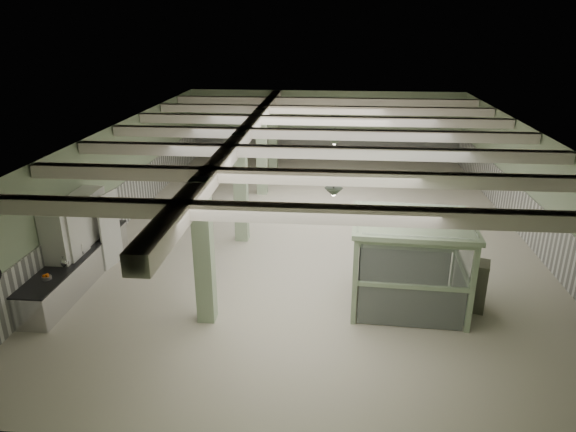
# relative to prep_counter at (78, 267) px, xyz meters

# --- Properties ---
(floor) EXTENTS (20.00, 20.00, 0.00)m
(floor) POSITION_rel_prep_counter_xyz_m (6.54, 4.45, -0.46)
(floor) COLOR beige
(floor) RESTS_ON ground
(ceiling) EXTENTS (14.00, 20.00, 0.02)m
(ceiling) POSITION_rel_prep_counter_xyz_m (6.54, 4.45, 3.14)
(ceiling) COLOR beige
(ceiling) RESTS_ON wall_back
(wall_back) EXTENTS (14.00, 0.02, 3.60)m
(wall_back) POSITION_rel_prep_counter_xyz_m (6.54, 14.45, 1.34)
(wall_back) COLOR #99B18E
(wall_back) RESTS_ON floor
(wall_front) EXTENTS (14.00, 0.02, 3.60)m
(wall_front) POSITION_rel_prep_counter_xyz_m (6.54, -5.55, 1.34)
(wall_front) COLOR #99B18E
(wall_front) RESTS_ON floor
(wall_left) EXTENTS (0.02, 20.00, 3.60)m
(wall_left) POSITION_rel_prep_counter_xyz_m (-0.46, 4.45, 1.34)
(wall_left) COLOR #99B18E
(wall_left) RESTS_ON floor
(wall_right) EXTENTS (0.02, 20.00, 3.60)m
(wall_right) POSITION_rel_prep_counter_xyz_m (13.54, 4.45, 1.34)
(wall_right) COLOR #99B18E
(wall_right) RESTS_ON floor
(wainscot_left) EXTENTS (0.05, 19.90, 1.50)m
(wainscot_left) POSITION_rel_prep_counter_xyz_m (-0.43, 4.45, 0.29)
(wainscot_left) COLOR white
(wainscot_left) RESTS_ON floor
(wainscot_right) EXTENTS (0.05, 19.90, 1.50)m
(wainscot_right) POSITION_rel_prep_counter_xyz_m (13.52, 4.45, 0.29)
(wainscot_right) COLOR white
(wainscot_right) RESTS_ON floor
(wainscot_back) EXTENTS (13.90, 0.05, 1.50)m
(wainscot_back) POSITION_rel_prep_counter_xyz_m (6.54, 14.42, 0.29)
(wainscot_back) COLOR white
(wainscot_back) RESTS_ON floor
(girder) EXTENTS (0.45, 19.90, 0.40)m
(girder) POSITION_rel_prep_counter_xyz_m (4.04, 4.45, 2.92)
(girder) COLOR white
(girder) RESTS_ON ceiling
(beam_a) EXTENTS (13.90, 0.35, 0.32)m
(beam_a) POSITION_rel_prep_counter_xyz_m (6.54, -3.05, 2.96)
(beam_a) COLOR white
(beam_a) RESTS_ON ceiling
(beam_b) EXTENTS (13.90, 0.35, 0.32)m
(beam_b) POSITION_rel_prep_counter_xyz_m (6.54, -0.55, 2.96)
(beam_b) COLOR white
(beam_b) RESTS_ON ceiling
(beam_c) EXTENTS (13.90, 0.35, 0.32)m
(beam_c) POSITION_rel_prep_counter_xyz_m (6.54, 1.95, 2.96)
(beam_c) COLOR white
(beam_c) RESTS_ON ceiling
(beam_d) EXTENTS (13.90, 0.35, 0.32)m
(beam_d) POSITION_rel_prep_counter_xyz_m (6.54, 4.45, 2.96)
(beam_d) COLOR white
(beam_d) RESTS_ON ceiling
(beam_e) EXTENTS (13.90, 0.35, 0.32)m
(beam_e) POSITION_rel_prep_counter_xyz_m (6.54, 6.95, 2.96)
(beam_e) COLOR white
(beam_e) RESTS_ON ceiling
(beam_f) EXTENTS (13.90, 0.35, 0.32)m
(beam_f) POSITION_rel_prep_counter_xyz_m (6.54, 9.45, 2.96)
(beam_f) COLOR white
(beam_f) RESTS_ON ceiling
(beam_g) EXTENTS (13.90, 0.35, 0.32)m
(beam_g) POSITION_rel_prep_counter_xyz_m (6.54, 11.95, 2.96)
(beam_g) COLOR white
(beam_g) RESTS_ON ceiling
(column_a) EXTENTS (0.42, 0.42, 3.60)m
(column_a) POSITION_rel_prep_counter_xyz_m (4.04, -1.55, 1.34)
(column_a) COLOR #A3BB96
(column_a) RESTS_ON floor
(column_b) EXTENTS (0.42, 0.42, 3.60)m
(column_b) POSITION_rel_prep_counter_xyz_m (4.04, 3.45, 1.34)
(column_b) COLOR #A3BB96
(column_b) RESTS_ON floor
(column_c) EXTENTS (0.42, 0.42, 3.60)m
(column_c) POSITION_rel_prep_counter_xyz_m (4.04, 8.45, 1.34)
(column_c) COLOR #A3BB96
(column_c) RESTS_ON floor
(column_d) EXTENTS (0.42, 0.42, 3.60)m
(column_d) POSITION_rel_prep_counter_xyz_m (4.04, 12.45, 1.34)
(column_d) COLOR #A3BB96
(column_d) RESTS_ON floor
(pendant_front) EXTENTS (0.44, 0.44, 0.22)m
(pendant_front) POSITION_rel_prep_counter_xyz_m (7.04, -0.55, 2.59)
(pendant_front) COLOR #2B3629
(pendant_front) RESTS_ON ceiling
(pendant_mid) EXTENTS (0.44, 0.44, 0.22)m
(pendant_mid) POSITION_rel_prep_counter_xyz_m (7.04, 4.95, 2.59)
(pendant_mid) COLOR #2B3629
(pendant_mid) RESTS_ON ceiling
(pendant_back) EXTENTS (0.44, 0.44, 0.22)m
(pendant_back) POSITION_rel_prep_counter_xyz_m (7.04, 9.95, 2.59)
(pendant_back) COLOR #2B3629
(pendant_back) RESTS_ON ceiling
(prep_counter) EXTENTS (0.89, 5.08, 0.91)m
(prep_counter) POSITION_rel_prep_counter_xyz_m (0.00, 0.00, 0.00)
(prep_counter) COLOR silver
(prep_counter) RESTS_ON floor
(pitcher_near) EXTENTS (0.24, 0.27, 0.31)m
(pitcher_near) POSITION_rel_prep_counter_xyz_m (-0.02, 1.65, 0.60)
(pitcher_near) COLOR silver
(pitcher_near) RESTS_ON prep_counter
(pitcher_far) EXTENTS (0.22, 0.25, 0.31)m
(pitcher_far) POSITION_rel_prep_counter_xyz_m (0.12, -0.82, 0.60)
(pitcher_far) COLOR silver
(pitcher_far) RESTS_ON prep_counter
(veg_colander) EXTENTS (0.44, 0.44, 0.19)m
(veg_colander) POSITION_rel_prep_counter_xyz_m (-0.03, 1.72, 0.53)
(veg_colander) COLOR #3C3C41
(veg_colander) RESTS_ON prep_counter
(orange_bowl) EXTENTS (0.29, 0.29, 0.08)m
(orange_bowl) POSITION_rel_prep_counter_xyz_m (0.03, -1.56, 0.48)
(orange_bowl) COLOR #B2B2B7
(orange_bowl) RESTS_ON prep_counter
(walkin_cooler) EXTENTS (0.91, 2.64, 2.42)m
(walkin_cooler) POSITION_rel_prep_counter_xyz_m (-0.08, 0.45, 0.75)
(walkin_cooler) COLOR silver
(walkin_cooler) RESTS_ON floor
(guard_booth) EXTENTS (3.04, 2.62, 2.39)m
(guard_booth) POSITION_rel_prep_counter_xyz_m (9.00, -0.39, 1.17)
(guard_booth) COLOR #A0B994
(guard_booth) RESTS_ON floor
(filing_cabinet) EXTENTS (0.58, 0.69, 1.29)m
(filing_cabinet) POSITION_rel_prep_counter_xyz_m (10.75, -0.46, 0.19)
(filing_cabinet) COLOR #5E6050
(filing_cabinet) RESTS_ON floor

